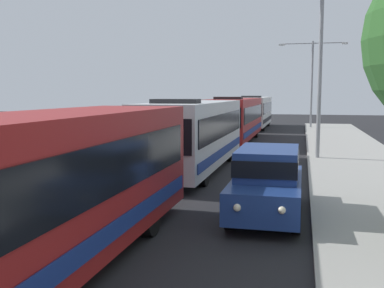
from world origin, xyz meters
TOP-DOWN VIEW (x-y plane):
  - bus_lead at (-1.30, 10.44)m, footprint 2.58×11.59m
  - bus_second_in_line at (-1.30, 23.04)m, footprint 2.58×10.77m
  - bus_middle at (-1.30, 35.75)m, footprint 2.58×12.13m
  - bus_fourth_in_line at (-1.30, 48.84)m, footprint 2.58×11.08m
  - white_suv at (2.40, 16.14)m, footprint 1.86×4.81m
  - streetlamp_mid at (4.10, 27.46)m, footprint 6.33×0.28m
  - streetlamp_far at (4.10, 49.41)m, footprint 6.43×0.28m

SIDE VIEW (x-z plane):
  - white_suv at x=2.40m, z-range 0.08..1.98m
  - bus_second_in_line at x=-1.30m, z-range 0.08..3.29m
  - bus_fourth_in_line at x=-1.30m, z-range 0.09..3.30m
  - bus_lead at x=-1.30m, z-range 0.09..3.30m
  - bus_middle at x=-1.30m, z-range 0.09..3.30m
  - streetlamp_far at x=4.10m, z-range 1.12..9.39m
  - streetlamp_mid at x=4.10m, z-range 1.12..9.70m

